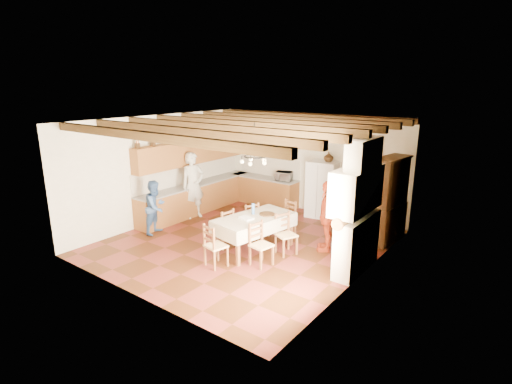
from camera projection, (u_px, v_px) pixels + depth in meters
floor at (246, 243)px, 9.94m from camera, size 6.00×6.50×0.02m
ceiling at (245, 120)px, 9.14m from camera, size 6.00×6.50×0.02m
wall_back at (312, 163)px, 12.06m from camera, size 6.00×0.02×3.00m
wall_front at (130, 220)px, 7.02m from camera, size 6.00×0.02×3.00m
wall_left at (162, 168)px, 11.28m from camera, size 0.02×6.50×3.00m
wall_right at (366, 206)px, 7.80m from camera, size 0.02×6.50×3.00m
ceiling_beams at (245, 125)px, 9.17m from camera, size 6.00×6.30×0.16m
lower_cabinets_left at (198, 198)px, 12.20m from camera, size 0.60×4.30×0.86m
lower_cabinets_back at (264, 191)px, 13.00m from camera, size 2.30×0.60×0.86m
countertop_left at (197, 184)px, 12.08m from camera, size 0.62×4.30×0.04m
countertop_back at (264, 178)px, 12.88m from camera, size 2.34×0.62×0.04m
backsplash_left at (190, 172)px, 12.16m from camera, size 0.03×4.30×0.60m
backsplash_back at (269, 167)px, 13.01m from camera, size 2.30×0.03×0.60m
upper_cabinets at (193, 152)px, 11.89m from camera, size 0.35×4.20×0.70m
fireplace at (356, 206)px, 8.15m from camera, size 0.56×1.60×2.80m
wall_picture at (361, 157)px, 11.04m from camera, size 0.34×0.03×0.42m
refrigerator at (322, 189)px, 11.67m from camera, size 0.91×0.78×1.66m
hutch at (389, 200)px, 9.75m from camera, size 0.64×1.23×2.14m
dining_table at (254, 220)px, 9.29m from camera, size 1.29×2.05×0.83m
chandelier at (254, 156)px, 8.90m from camera, size 0.47×0.47×0.03m
chair_left_near at (223, 228)px, 9.57m from camera, size 0.44×0.46×0.96m
chair_left_far at (249, 220)px, 10.11m from camera, size 0.53×0.54×0.96m
chair_right_near at (261, 245)px, 8.57m from camera, size 0.47×0.48×0.96m
chair_right_far at (286, 234)px, 9.15m from camera, size 0.54×0.55×0.96m
chair_end_near at (216, 245)px, 8.54m from camera, size 0.50×0.48×0.96m
chair_end_far at (286, 219)px, 10.16m from camera, size 0.50×0.49×0.96m
person_man at (193, 185)px, 11.56m from camera, size 0.65×0.81×1.94m
person_woman_blue at (156, 207)px, 10.38m from camera, size 0.71×0.82×1.43m
person_woman_red at (327, 216)px, 9.27m from camera, size 0.77×1.07×1.69m
microwave at (284, 176)px, 12.40m from camera, size 0.57×0.47×0.27m
fridge_vase at (329, 157)px, 11.33m from camera, size 0.29×0.29×0.29m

